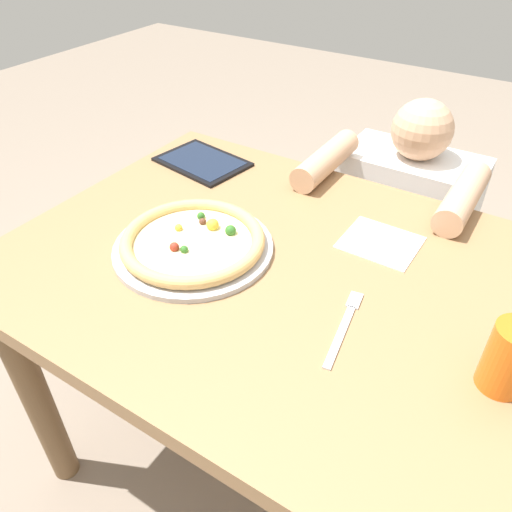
{
  "coord_description": "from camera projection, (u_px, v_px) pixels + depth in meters",
  "views": [
    {
      "loc": [
        0.36,
        -0.71,
        1.39
      ],
      "look_at": [
        -0.07,
        -0.04,
        0.78
      ],
      "focal_mm": 34.9,
      "sensor_mm": 36.0,
      "label": 1
    }
  ],
  "objects": [
    {
      "name": "tablet",
      "position": [
        202.0,
        162.0,
        1.39
      ],
      "size": [
        0.26,
        0.21,
        0.01
      ],
      "color": "black",
      "rests_on": "dining_table"
    },
    {
      "name": "dining_table",
      "position": [
        292.0,
        309.0,
        1.09
      ],
      "size": [
        1.22,
        0.86,
        0.75
      ],
      "color": "#936D47",
      "rests_on": "ground"
    },
    {
      "name": "paper_napkin",
      "position": [
        380.0,
        242.0,
        1.09
      ],
      "size": [
        0.16,
        0.15,
        0.0
      ],
      "primitive_type": "cube",
      "rotation": [
        0.0,
        0.0,
        -0.02
      ],
      "color": "white",
      "rests_on": "dining_table"
    },
    {
      "name": "diner_seated",
      "position": [
        395.0,
        252.0,
        1.64
      ],
      "size": [
        0.43,
        0.53,
        0.91
      ],
      "color": "#333847",
      "rests_on": "ground"
    },
    {
      "name": "drink_cup_colored",
      "position": [
        509.0,
        358.0,
        0.75
      ],
      "size": [
        0.07,
        0.07,
        0.21
      ],
      "color": "orange",
      "rests_on": "dining_table"
    },
    {
      "name": "fork",
      "position": [
        345.0,
        324.0,
        0.89
      ],
      "size": [
        0.05,
        0.2,
        0.0
      ],
      "color": "silver",
      "rests_on": "dining_table"
    },
    {
      "name": "ground_plane",
      "position": [
        282.0,
        465.0,
        1.48
      ],
      "size": [
        8.0,
        8.0,
        0.0
      ],
      "primitive_type": "plane",
      "color": "gray"
    },
    {
      "name": "pizza_near",
      "position": [
        193.0,
        243.0,
        1.06
      ],
      "size": [
        0.34,
        0.34,
        0.04
      ],
      "color": "#B7B7BC",
      "rests_on": "dining_table"
    }
  ]
}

